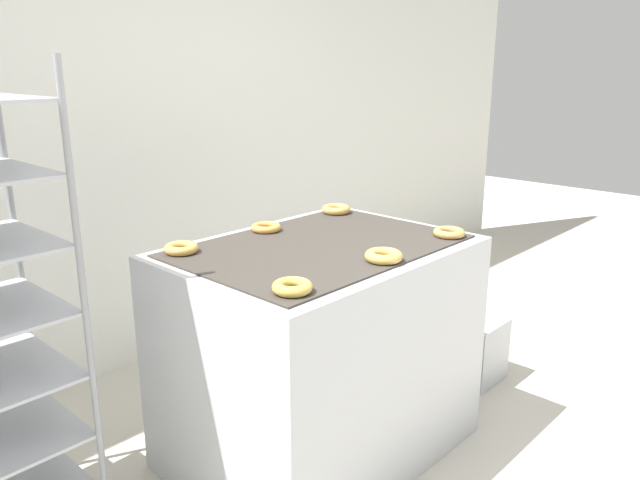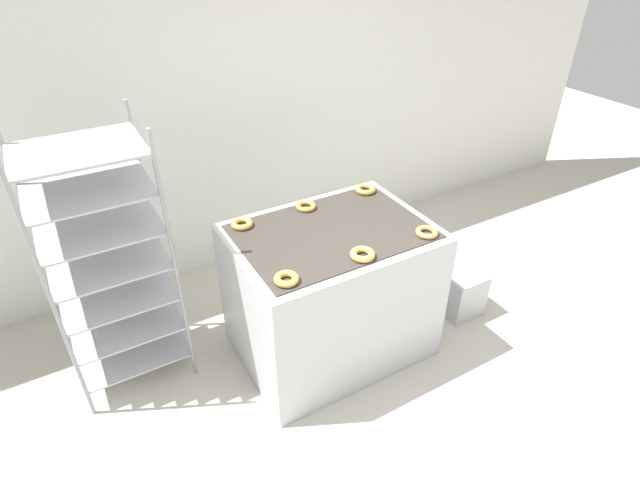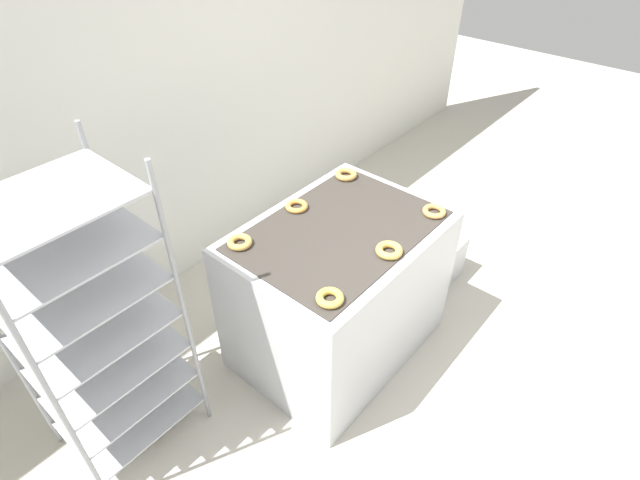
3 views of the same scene
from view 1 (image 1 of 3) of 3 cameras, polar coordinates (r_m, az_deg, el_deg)
name	(u,v)px [view 1 (image 1 of 3)]	position (r m, az deg, el deg)	size (l,w,h in m)	color
wall_back	(132,122)	(3.64, -16.82, 10.28)	(8.00, 0.05, 2.80)	silver
fryer_machine	(320,351)	(2.79, 0.01, -10.14)	(1.25, 0.91, 0.98)	#B7BABF
glaze_bin	(469,348)	(3.64, 13.48, -9.54)	(0.30, 0.34, 0.36)	#B7BABF
donut_near_left	(292,287)	(2.07, -2.55, -4.31)	(0.14, 0.14, 0.04)	gold
donut_near_center	(384,256)	(2.41, 5.84, -1.46)	(0.15, 0.15, 0.04)	gold
donut_near_right	(449,233)	(2.79, 11.72, 0.67)	(0.14, 0.14, 0.03)	tan
donut_far_left	(181,248)	(2.56, -12.57, -0.74)	(0.14, 0.14, 0.04)	gold
donut_far_center	(266,227)	(2.83, -4.96, 1.16)	(0.14, 0.14, 0.03)	gold
donut_far_right	(336,209)	(3.16, 1.49, 2.83)	(0.14, 0.14, 0.04)	tan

